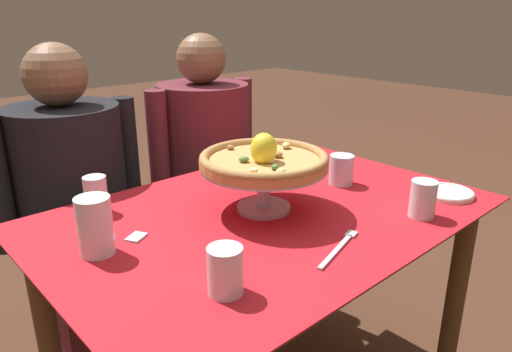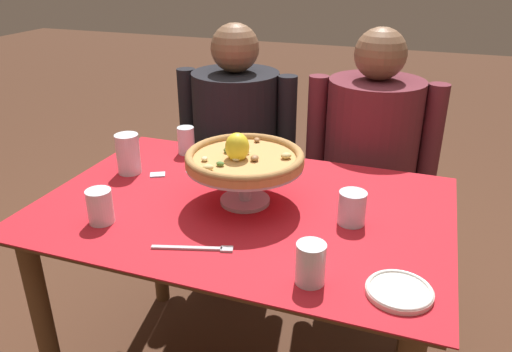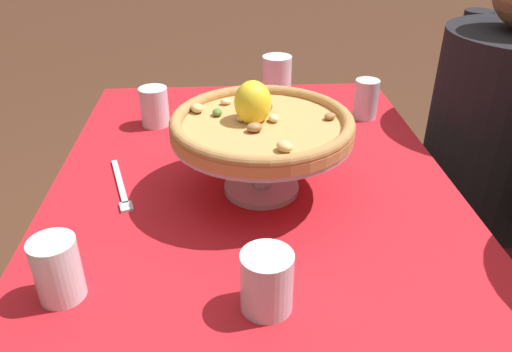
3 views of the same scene
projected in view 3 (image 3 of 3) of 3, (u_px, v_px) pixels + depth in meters
dining_table at (254, 235)px, 1.09m from camera, size 1.22×0.83×0.74m
pizza_stand at (262, 149)px, 0.98m from camera, size 0.35×0.35×0.13m
pizza at (261, 123)px, 0.95m from camera, size 0.35×0.35×0.10m
water_glass_side_left at (277, 84)px, 1.39m from camera, size 0.08×0.08×0.14m
water_glass_front_right at (58, 273)px, 0.75m from camera, size 0.07×0.07×0.10m
water_glass_side_right at (265, 285)px, 0.73m from camera, size 0.08×0.08×0.10m
water_glass_back_left at (366, 102)px, 1.32m from camera, size 0.06×0.06×0.10m
water_glass_front_left at (155, 109)px, 1.28m from camera, size 0.07×0.07×0.10m
dinner_fork at (121, 187)px, 1.03m from camera, size 0.21×0.08×0.01m
sugar_packet at (283, 118)px, 1.33m from camera, size 0.06×0.06×0.00m
diner_left at (488, 175)px, 1.39m from camera, size 0.53×0.39×1.17m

